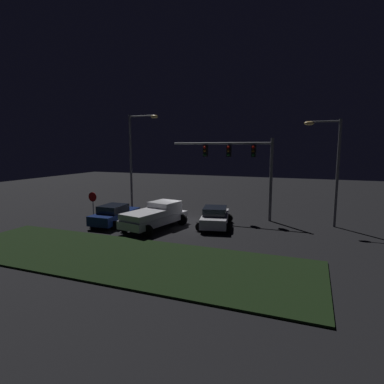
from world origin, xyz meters
The scene contains 9 objects.
ground_plane centered at (0.00, 0.00, 0.00)m, with size 80.00×80.00×0.00m, color black.
grass_median centered at (0.00, -8.63, 0.05)m, with size 20.30×6.26×0.10m, color black.
pickup_truck centered at (-1.14, -2.37, 1.00)m, with size 3.64×5.70×1.80m.
car_sedan centered at (2.73, -0.53, 0.74)m, with size 3.07×4.68×1.51m.
car_sedan_far centered at (-4.59, -2.50, 0.74)m, with size 2.51×4.42×1.51m.
traffic_signal_gantry centered at (3.76, 2.84, 4.90)m, with size 8.32×0.56×6.50m.
street_lamp_left centered at (-6.42, 3.79, 5.52)m, with size 3.05×0.44×8.79m.
street_lamp_right centered at (10.36, 2.68, 4.91)m, with size 2.54×0.44×7.76m.
stop_sign centered at (-7.14, -1.80, 1.56)m, with size 0.76×0.08×2.23m.
Camera 1 is at (9.25, -22.03, 5.76)m, focal length 29.35 mm.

